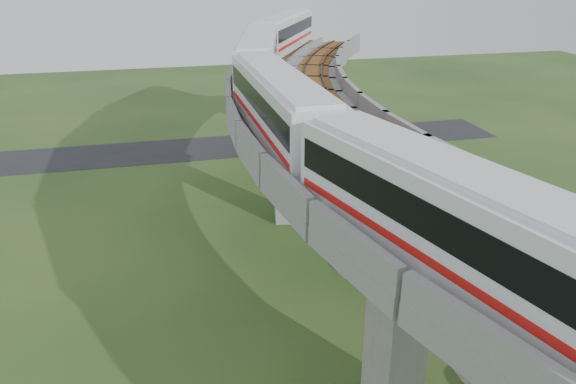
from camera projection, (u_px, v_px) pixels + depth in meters
name	position (u px, v px, depth m)	size (l,w,h in m)	color
ground	(312.00, 288.00, 35.94)	(160.00, 160.00, 0.00)	#29471C
dirt_lot	(523.00, 277.00, 37.19)	(18.00, 26.00, 0.04)	gray
asphalt_road	(239.00, 145.00, 62.77)	(60.00, 8.00, 0.03)	#232326
viaduct	(377.00, 150.00, 33.24)	(19.58, 73.98, 11.40)	#99968E
metro_train	(300.00, 78.00, 36.59)	(13.47, 61.01, 3.64)	silver
fence	(451.00, 260.00, 37.77)	(3.87, 38.73, 1.50)	#2D382D
tree_0	(358.00, 142.00, 56.64)	(2.94, 2.94, 3.51)	#382314
tree_1	(365.00, 163.00, 53.00)	(2.14, 2.14, 2.47)	#382314
tree_2	(358.00, 174.00, 48.17)	(2.79, 2.79, 3.57)	#382314
tree_3	(367.00, 206.00, 43.43)	(2.12, 2.12, 2.67)	#382314
tree_4	(400.00, 241.00, 36.94)	(3.18, 3.18, 3.69)	#382314
tree_5	(421.00, 272.00, 33.95)	(2.35, 2.35, 3.04)	#382314
tree_6	(502.00, 328.00, 29.04)	(2.56, 2.56, 2.98)	#382314
car_red	(551.00, 258.00, 38.22)	(1.37, 3.93, 1.29)	#9F260E
car_dark	(488.00, 253.00, 38.94)	(1.57, 3.85, 1.12)	black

